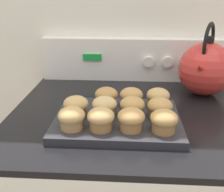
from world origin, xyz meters
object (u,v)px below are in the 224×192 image
muffin_r0_c0 (72,118)px  muffin_r0_c1 (101,119)px  muffin_r1_c1 (104,107)px  muffin_r1_c3 (160,108)px  muffin_r0_c3 (164,121)px  muffin_r0_c2 (131,119)px  muffin_r1_c0 (76,106)px  muffin_pan (118,120)px  muffin_r2_c1 (106,96)px  tea_kettle (205,68)px  muffin_r2_c3 (158,97)px  muffin_r2_c2 (131,97)px  muffin_r1_c2 (132,107)px

muffin_r0_c0 → muffin_r0_c1: 0.08m
muffin_r1_c1 → muffin_r1_c3: 0.16m
muffin_r0_c3 → muffin_r0_c2: bearing=177.0°
muffin_r1_c0 → muffin_pan: bearing=1.2°
muffin_pan → muffin_r1_c1: muffin_r1_c1 is taller
muffin_r2_c1 → tea_kettle: size_ratio=0.27×
muffin_r2_c3 → muffin_r0_c3: bearing=-89.7°
muffin_r1_c0 → tea_kettle: tea_kettle is taller
muffin_r0_c2 → muffin_r2_c1: same height
muffin_r0_c2 → muffin_r0_c0: bearing=-179.1°
muffin_r2_c1 → muffin_r1_c0: bearing=-135.3°
muffin_r2_c3 → muffin_r1_c3: bearing=-91.3°
muffin_r0_c2 → muffin_r0_c3: 0.09m
muffin_r1_c3 → tea_kettle: size_ratio=0.27×
muffin_r0_c0 → muffin_r0_c3: same height
muffin_r0_c1 → muffin_pan: bearing=63.6°
muffin_r0_c0 → muffin_r1_c3: same height
muffin_r1_c1 → muffin_r2_c2: bearing=46.2°
muffin_r1_c3 → muffin_r2_c1: 0.18m
muffin_r0_c3 → muffin_r1_c2: bearing=133.7°
muffin_r0_c3 → muffin_r2_c2: 0.18m
muffin_r2_c2 → tea_kettle: (0.27, 0.18, 0.05)m
muffin_r2_c1 → muffin_r2_c2: bearing=0.9°
muffin_r0_c0 → muffin_r0_c3: size_ratio=1.00×
muffin_r1_c1 → tea_kettle: tea_kettle is taller
muffin_r1_c3 → muffin_r0_c2: bearing=-136.8°
muffin_r1_c1 → muffin_r2_c2: 0.11m
muffin_pan → muffin_r0_c0: (-0.12, -0.08, 0.04)m
muffin_r0_c1 → muffin_r1_c2: 0.12m
muffin_r0_c1 → muffin_r1_c0: (-0.08, 0.08, 0.00)m
muffin_r1_c1 → muffin_r2_c1: (-0.00, 0.08, 0.00)m
muffin_r2_c1 → muffin_r1_c2: bearing=-42.9°
muffin_r0_c1 → muffin_r0_c3: 0.16m
muffin_r0_c0 → muffin_r1_c3: (0.24, 0.08, 0.00)m
muffin_r1_c0 → muffin_r1_c3: size_ratio=1.00×
muffin_r0_c1 → muffin_r1_c3: bearing=26.4°
muffin_r2_c2 → muffin_r1_c0: bearing=-152.9°
muffin_r0_c1 → muffin_r0_c2: (0.08, 0.00, 0.00)m
muffin_r0_c0 → muffin_r1_c3: 0.25m
muffin_r2_c2 → muffin_r2_c1: bearing=-179.1°
muffin_r2_c2 → muffin_r2_c3: 0.08m
muffin_r1_c0 → muffin_r1_c1: bearing=1.0°
muffin_r0_c3 → muffin_r1_c0: same height
muffin_r0_c0 → muffin_r1_c1: bearing=44.8°
muffin_r0_c0 → muffin_r2_c1: (0.08, 0.16, 0.00)m
muffin_r2_c2 → muffin_r0_c0: bearing=-134.5°
muffin_r1_c3 → tea_kettle: tea_kettle is taller
muffin_r0_c0 → muffin_r2_c1: 0.18m
muffin_r0_c2 → muffin_r2_c2: (0.00, 0.16, 0.00)m
muffin_r0_c2 → muffin_r2_c3: size_ratio=1.00×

